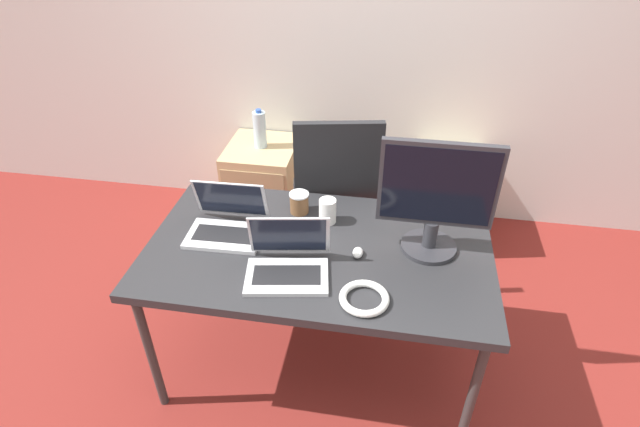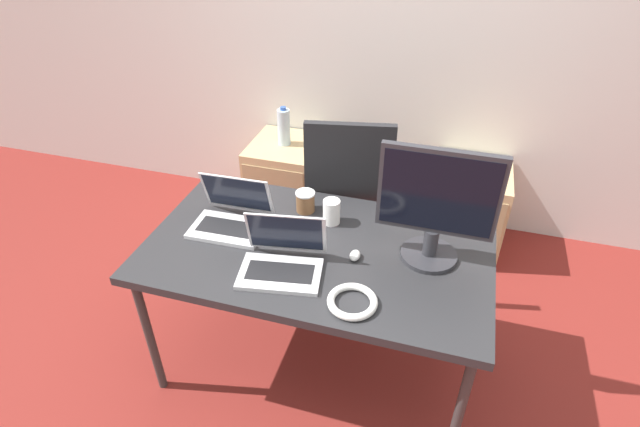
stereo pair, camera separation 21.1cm
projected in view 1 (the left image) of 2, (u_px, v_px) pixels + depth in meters
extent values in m
plane|color=maroon|center=(319.00, 359.00, 2.59)|extent=(14.00, 14.00, 0.00)
cube|color=silver|center=(359.00, 26.00, 3.06)|extent=(10.00, 0.05, 2.60)
cube|color=#28282B|center=(318.00, 251.00, 2.18)|extent=(1.49, 0.85, 0.04)
cylinder|color=#333333|center=(150.00, 353.00, 2.19)|extent=(0.04, 0.04, 0.71)
cylinder|color=#333333|center=(472.00, 398.00, 2.00)|extent=(0.04, 0.04, 0.71)
cylinder|color=#333333|center=(208.00, 249.00, 2.78)|extent=(0.04, 0.04, 0.71)
cylinder|color=#333333|center=(460.00, 276.00, 2.59)|extent=(0.04, 0.04, 0.71)
cylinder|color=#232326|center=(333.00, 264.00, 3.18)|extent=(0.56, 0.56, 0.04)
cylinder|color=gray|center=(334.00, 234.00, 3.04)|extent=(0.05, 0.05, 0.45)
cube|color=#232326|center=(334.00, 204.00, 2.92)|extent=(0.56, 0.56, 0.07)
cube|color=#232326|center=(338.00, 177.00, 2.51)|extent=(0.44, 0.12, 0.60)
cube|color=tan|center=(264.00, 183.00, 3.49)|extent=(0.46, 0.49, 0.57)
cube|color=tan|center=(254.00, 202.00, 3.29)|extent=(0.42, 0.01, 0.45)
cube|color=tan|center=(445.00, 199.00, 3.32)|extent=(0.46, 0.49, 0.57)
cube|color=tan|center=(446.00, 220.00, 3.12)|extent=(0.42, 0.01, 0.45)
cylinder|color=silver|center=(260.00, 130.00, 3.26)|extent=(0.08, 0.08, 0.24)
cylinder|color=#3359B2|center=(258.00, 111.00, 3.18)|extent=(0.04, 0.04, 0.02)
cube|color=silver|center=(287.00, 277.00, 2.00)|extent=(0.36, 0.26, 0.02)
cube|color=black|center=(287.00, 275.00, 1.99)|extent=(0.29, 0.16, 0.00)
cube|color=silver|center=(289.00, 235.00, 2.04)|extent=(0.34, 0.11, 0.21)
cube|color=black|center=(289.00, 236.00, 2.03)|extent=(0.31, 0.10, 0.19)
cube|color=silver|center=(225.00, 236.00, 2.22)|extent=(0.34, 0.22, 0.02)
cube|color=black|center=(224.00, 234.00, 2.21)|extent=(0.27, 0.13, 0.00)
cube|color=silver|center=(231.00, 199.00, 2.26)|extent=(0.33, 0.08, 0.21)
cube|color=black|center=(230.00, 199.00, 2.25)|extent=(0.31, 0.07, 0.19)
cylinder|color=#2D2D33|center=(428.00, 246.00, 2.15)|extent=(0.24, 0.24, 0.02)
cylinder|color=#2D2D33|center=(430.00, 234.00, 2.11)|extent=(0.06, 0.06, 0.12)
cube|color=#2D2D33|center=(438.00, 184.00, 1.97)|extent=(0.47, 0.03, 0.37)
cube|color=black|center=(438.00, 187.00, 1.96)|extent=(0.44, 0.00, 0.33)
ellipsoid|color=silver|center=(358.00, 253.00, 2.11)|extent=(0.04, 0.07, 0.03)
cylinder|color=white|center=(328.00, 211.00, 2.29)|extent=(0.08, 0.08, 0.12)
cylinder|color=brown|center=(299.00, 203.00, 2.36)|extent=(0.09, 0.09, 0.09)
cylinder|color=white|center=(299.00, 194.00, 2.33)|extent=(0.09, 0.09, 0.01)
torus|color=white|center=(364.00, 298.00, 1.89)|extent=(0.19, 0.19, 0.03)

